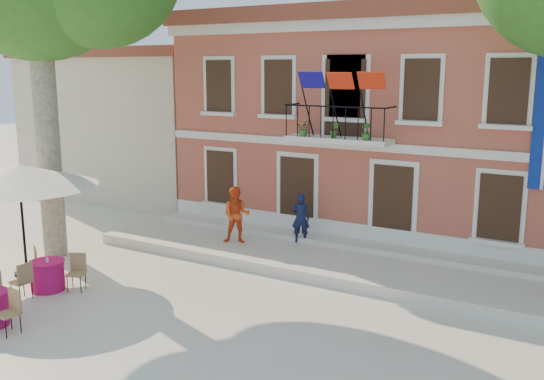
{
  "coord_description": "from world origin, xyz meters",
  "views": [
    {
      "loc": [
        9.36,
        -10.86,
        5.59
      ],
      "look_at": [
        0.92,
        3.5,
        2.23
      ],
      "focal_mm": 40.0,
      "sensor_mm": 36.0,
      "label": 1
    }
  ],
  "objects_px": {
    "pedestrian_navy": "(301,218)",
    "patio_umbrella": "(19,176)",
    "pedestrian_orange": "(237,215)",
    "cafe_table_0": "(47,274)"
  },
  "relations": [
    {
      "from": "pedestrian_navy",
      "to": "pedestrian_orange",
      "type": "distance_m",
      "value": 1.97
    },
    {
      "from": "patio_umbrella",
      "to": "cafe_table_0",
      "type": "distance_m",
      "value": 2.81
    },
    {
      "from": "pedestrian_navy",
      "to": "cafe_table_0",
      "type": "xyz_separation_m",
      "value": [
        -4.02,
        -6.22,
        -0.64
      ]
    },
    {
      "from": "pedestrian_orange",
      "to": "cafe_table_0",
      "type": "distance_m",
      "value": 5.74
    },
    {
      "from": "patio_umbrella",
      "to": "pedestrian_orange",
      "type": "height_order",
      "value": "patio_umbrella"
    },
    {
      "from": "patio_umbrella",
      "to": "cafe_table_0",
      "type": "bearing_deg",
      "value": -18.99
    },
    {
      "from": "pedestrian_orange",
      "to": "patio_umbrella",
      "type": "bearing_deg",
      "value": -154.94
    },
    {
      "from": "pedestrian_orange",
      "to": "cafe_table_0",
      "type": "height_order",
      "value": "pedestrian_orange"
    },
    {
      "from": "pedestrian_orange",
      "to": "pedestrian_navy",
      "type": "bearing_deg",
      "value": 6.49
    },
    {
      "from": "pedestrian_navy",
      "to": "patio_umbrella",
      "type": "bearing_deg",
      "value": 26.45
    }
  ]
}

